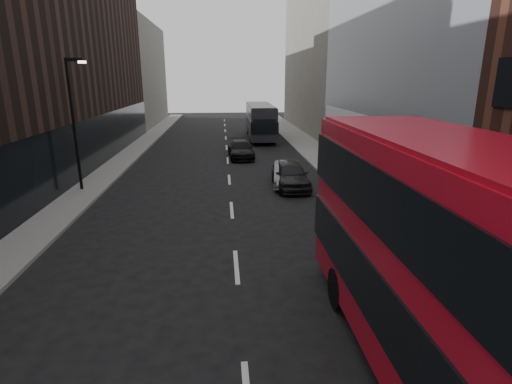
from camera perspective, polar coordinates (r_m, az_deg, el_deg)
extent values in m
cube|color=slate|center=(30.95, 10.02, 4.45)|extent=(3.00, 80.00, 0.15)
cube|color=slate|center=(30.89, -19.08, 3.79)|extent=(2.00, 80.00, 0.15)
cube|color=#95999E|center=(28.21, 21.88, 22.80)|extent=(5.00, 22.00, 20.00)
cube|color=silver|center=(27.37, 15.68, 6.49)|extent=(0.35, 21.00, 3.80)
cube|color=#625D56|center=(49.82, 9.47, 19.10)|extent=(5.00, 24.00, 18.00)
cube|color=black|center=(36.07, -23.80, 16.08)|extent=(5.00, 24.00, 14.00)
cube|color=#625D56|center=(57.39, -16.67, 15.74)|extent=(5.00, 20.00, 13.00)
cylinder|color=black|center=(23.80, -24.56, 8.55)|extent=(0.16, 0.16, 7.00)
cube|color=black|center=(23.56, -24.59, 16.82)|extent=(0.90, 0.15, 0.18)
cube|color=#FFF2CC|center=(23.43, -23.60, 16.65)|extent=(0.35, 0.22, 0.12)
cube|color=#AF0A1C|center=(7.88, 29.92, -12.21)|extent=(2.95, 12.48, 4.53)
cube|color=black|center=(8.23, 29.18, -16.76)|extent=(3.07, 12.53, 1.25)
cube|color=black|center=(7.44, 31.19, -4.03)|extent=(3.07, 12.53, 1.25)
cube|color=black|center=(13.27, 14.73, -2.10)|extent=(2.41, 0.10, 1.59)
cube|color=#AF0A1C|center=(7.18, 32.45, 4.31)|extent=(2.83, 11.98, 0.12)
cylinder|color=black|center=(11.54, 11.72, -13.33)|extent=(0.35, 1.14, 1.13)
cylinder|color=black|center=(12.44, 23.26, -12.10)|extent=(0.35, 1.14, 1.13)
cube|color=black|center=(42.00, 0.60, 10.22)|extent=(2.64, 10.78, 3.03)
cube|color=black|center=(42.02, 0.60, 9.95)|extent=(2.76, 10.84, 1.07)
cube|color=black|center=(36.65, 1.25, 9.29)|extent=(2.08, 0.12, 1.37)
cube|color=black|center=(47.36, 0.09, 10.82)|extent=(2.08, 0.12, 1.37)
cube|color=black|center=(41.87, 0.61, 12.32)|extent=(2.53, 10.35, 0.12)
cylinder|color=black|center=(45.50, -1.10, 8.87)|extent=(0.31, 0.98, 0.98)
cylinder|color=black|center=(45.65, 1.62, 8.89)|extent=(0.31, 0.98, 0.98)
cylinder|color=black|center=(38.70, -0.61, 7.61)|extent=(0.31, 0.98, 0.98)
cylinder|color=black|center=(38.88, 2.57, 7.63)|extent=(0.31, 0.98, 0.98)
imported|color=black|center=(23.11, 4.95, 2.50)|extent=(1.88, 4.58, 1.55)
imported|color=gray|center=(23.74, 4.36, 2.64)|extent=(2.00, 4.28, 1.36)
imported|color=black|center=(31.79, -2.19, 6.08)|extent=(2.07, 4.70, 1.34)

